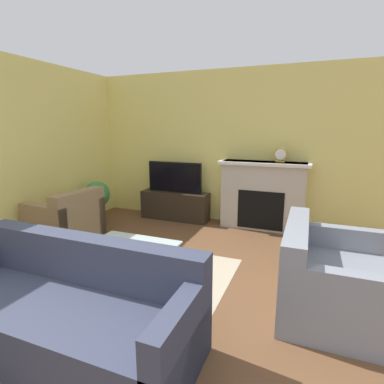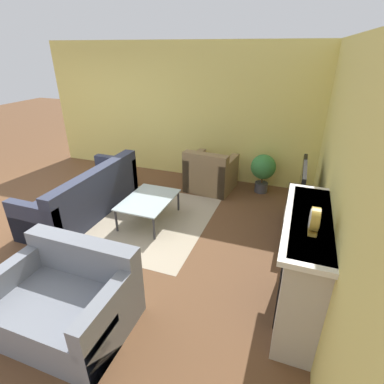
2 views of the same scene
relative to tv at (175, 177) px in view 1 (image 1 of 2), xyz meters
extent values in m
cube|color=#EADB72|center=(0.83, 0.29, 0.54)|extent=(7.85, 0.06, 2.70)
cube|color=#EADB72|center=(-1.62, -1.92, 0.54)|extent=(0.06, 7.36, 2.70)
cube|color=#B7A88E|center=(0.47, -2.28, -0.81)|extent=(2.21, 1.92, 0.00)
cube|color=#BCB2A3|center=(1.61, 0.08, -0.23)|extent=(1.37, 0.36, 1.16)
cube|color=black|center=(1.61, -0.10, -0.44)|extent=(0.75, 0.01, 0.65)
cube|color=white|center=(1.61, 0.05, 0.32)|extent=(1.49, 0.42, 0.05)
cube|color=#2D2319|center=(0.00, 0.00, -0.54)|extent=(1.29, 0.36, 0.53)
cube|color=black|center=(0.00, 0.00, 0.00)|extent=(1.05, 0.05, 0.56)
cube|color=black|center=(0.00, -0.02, 0.00)|extent=(1.01, 0.01, 0.52)
cube|color=#33384C|center=(0.61, -3.43, -0.60)|extent=(2.18, 0.85, 0.42)
cube|color=#33384C|center=(0.61, -3.10, -0.19)|extent=(2.18, 0.20, 0.40)
cube|color=#33384C|center=(1.63, -3.43, -0.48)|extent=(0.14, 0.85, 0.66)
cube|color=gray|center=(2.62, -2.08, -0.60)|extent=(0.95, 1.27, 0.42)
cube|color=gray|center=(2.25, -2.08, -0.19)|extent=(0.20, 1.27, 0.40)
cube|color=gray|center=(2.62, -2.64, -0.48)|extent=(0.95, 0.14, 0.66)
cube|color=gray|center=(2.62, -1.51, -0.48)|extent=(0.95, 0.14, 0.66)
cube|color=#8C704C|center=(-1.06, -1.67, -0.60)|extent=(0.90, 0.94, 0.42)
cube|color=#8C704C|center=(-0.75, -1.70, -0.19)|extent=(0.28, 0.88, 0.40)
cube|color=#8C704C|center=(-1.02, -1.31, -0.48)|extent=(0.83, 0.22, 0.66)
cube|color=#8C704C|center=(-1.09, -2.03, -0.48)|extent=(0.83, 0.22, 0.66)
cylinder|color=#333338|center=(0.00, -2.58, -0.62)|extent=(0.04, 0.04, 0.37)
cylinder|color=#333338|center=(0.94, -2.58, -0.62)|extent=(0.04, 0.04, 0.37)
cylinder|color=#333338|center=(0.00, -1.94, -0.62)|extent=(0.04, 0.04, 0.37)
cylinder|color=#333338|center=(0.94, -1.94, -0.62)|extent=(0.04, 0.04, 0.37)
cube|color=silver|center=(0.47, -2.26, -0.43)|extent=(1.01, 0.72, 0.02)
cylinder|color=#47474C|center=(-1.24, -0.69, -0.71)|extent=(0.25, 0.25, 0.19)
cylinder|color=#4C3823|center=(-1.24, -0.69, -0.54)|extent=(0.03, 0.03, 0.14)
sphere|color=#387F3D|center=(-1.24, -0.69, -0.29)|extent=(0.47, 0.47, 0.47)
cube|color=#B79338|center=(1.86, 0.08, 0.36)|extent=(0.14, 0.07, 0.03)
cylinder|color=#B79338|center=(1.86, 0.08, 0.48)|extent=(0.21, 0.07, 0.21)
cylinder|color=white|center=(1.86, 0.04, 0.48)|extent=(0.17, 0.00, 0.17)
camera|label=1|loc=(2.31, -4.98, 0.91)|focal=28.00mm
camera|label=2|loc=(4.22, -0.15, 1.77)|focal=28.00mm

